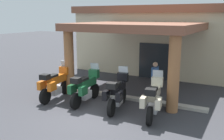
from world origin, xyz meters
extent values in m
plane|color=#38383D|center=(0.00, 0.00, 0.00)|extent=(80.00, 80.00, 0.00)
cube|color=beige|center=(0.08, 10.07, 1.92)|extent=(11.49, 6.71, 3.84)
cube|color=#1E2328|center=(0.00, 6.80, 1.05)|extent=(1.80, 0.15, 2.10)
cube|color=brown|center=(-0.07, 4.27, 3.15)|extent=(5.92, 5.34, 0.35)
cylinder|color=#9E663D|center=(-2.62, 2.13, 1.49)|extent=(0.45, 0.45, 2.98)
cylinder|color=#9E663D|center=(2.38, 2.01, 1.49)|extent=(0.45, 0.45, 2.98)
cube|color=brown|center=(0.08, 10.07, 4.06)|extent=(11.90, 7.12, 0.44)
cylinder|color=black|center=(-2.75, 1.92, 0.33)|extent=(0.20, 0.67, 0.66)
cylinder|color=black|center=(-2.60, 0.38, 0.33)|extent=(0.20, 0.67, 0.66)
cube|color=silver|center=(-2.67, 1.12, 0.37)|extent=(0.37, 0.59, 0.32)
cube|color=orange|center=(-2.68, 1.27, 0.88)|extent=(0.41, 1.17, 0.34)
cube|color=black|center=(-2.65, 0.93, 1.10)|extent=(0.34, 0.62, 0.10)
cube|color=orange|center=(-2.74, 1.90, 1.15)|extent=(0.46, 0.28, 0.36)
cube|color=#B2BCC6|center=(-2.75, 1.98, 1.43)|extent=(0.41, 0.16, 0.36)
cube|color=orange|center=(-2.87, 0.50, 0.76)|extent=(0.22, 0.46, 0.36)
cube|color=orange|center=(-2.35, 0.55, 0.76)|extent=(0.22, 0.46, 0.36)
cube|color=black|center=(-2.60, 0.43, 1.17)|extent=(0.39, 0.35, 0.22)
cylinder|color=black|center=(-1.18, 2.05, 0.33)|extent=(0.17, 0.67, 0.66)
cylinder|color=black|center=(-1.11, 0.50, 0.33)|extent=(0.17, 0.67, 0.66)
cube|color=silver|center=(-1.15, 1.25, 0.37)|extent=(0.35, 0.57, 0.32)
cube|color=#19512D|center=(-1.15, 1.40, 0.88)|extent=(0.35, 1.16, 0.34)
cube|color=black|center=(-1.14, 1.05, 1.10)|extent=(0.31, 0.61, 0.10)
cube|color=#19512D|center=(-1.18, 2.03, 1.15)|extent=(0.45, 0.26, 0.36)
cube|color=#B2BCC6|center=(-1.19, 2.11, 1.43)|extent=(0.41, 0.14, 0.36)
cube|color=#19512D|center=(-1.38, 0.64, 0.76)|extent=(0.20, 0.45, 0.36)
cube|color=#19512D|center=(-0.86, 0.66, 0.76)|extent=(0.20, 0.45, 0.36)
cube|color=black|center=(-1.11, 0.55, 1.17)|extent=(0.37, 0.34, 0.22)
cylinder|color=black|center=(0.25, 2.02, 0.33)|extent=(0.25, 0.67, 0.66)
cylinder|color=black|center=(0.50, 0.49, 0.33)|extent=(0.25, 0.67, 0.66)
cube|color=silver|center=(0.38, 1.23, 0.37)|extent=(0.41, 0.61, 0.32)
cube|color=black|center=(0.35, 1.38, 0.88)|extent=(0.49, 1.18, 0.34)
cube|color=black|center=(0.41, 1.03, 1.10)|extent=(0.38, 0.64, 0.10)
cube|color=black|center=(0.25, 2.00, 1.15)|extent=(0.47, 0.31, 0.36)
cube|color=#B2BCC6|center=(0.24, 2.08, 1.43)|extent=(0.41, 0.18, 0.36)
cube|color=black|center=(0.22, 0.59, 0.76)|extent=(0.25, 0.46, 0.36)
cube|color=black|center=(0.73, 0.68, 0.76)|extent=(0.25, 0.46, 0.36)
cube|color=black|center=(0.49, 0.54, 1.17)|extent=(0.41, 0.38, 0.22)
cylinder|color=black|center=(1.78, 1.93, 0.33)|extent=(0.24, 0.67, 0.66)
cylinder|color=black|center=(2.02, 0.40, 0.33)|extent=(0.24, 0.67, 0.66)
cube|color=silver|center=(1.90, 1.14, 0.37)|extent=(0.40, 0.60, 0.32)
cube|color=beige|center=(1.88, 1.29, 0.88)|extent=(0.48, 1.18, 0.34)
cube|color=black|center=(1.93, 0.94, 1.10)|extent=(0.37, 0.64, 0.10)
cube|color=beige|center=(1.78, 1.91, 1.15)|extent=(0.47, 0.31, 0.36)
cube|color=#B2BCC6|center=(1.77, 1.99, 1.43)|extent=(0.41, 0.18, 0.36)
cube|color=beige|center=(1.74, 0.51, 0.76)|extent=(0.25, 0.46, 0.36)
cube|color=beige|center=(2.25, 0.59, 0.76)|extent=(0.25, 0.46, 0.36)
cube|color=black|center=(2.01, 0.45, 1.17)|extent=(0.41, 0.37, 0.22)
cylinder|color=#3F334C|center=(1.22, 3.50, 0.41)|extent=(0.14, 0.14, 0.81)
cylinder|color=#3F334C|center=(1.17, 3.33, 0.41)|extent=(0.14, 0.14, 0.81)
cylinder|color=#335999|center=(1.19, 3.42, 1.10)|extent=(0.32, 0.32, 0.58)
cylinder|color=#335999|center=(1.26, 3.63, 1.13)|extent=(0.09, 0.09, 0.55)
cylinder|color=#335999|center=(1.13, 3.21, 1.13)|extent=(0.09, 0.09, 0.55)
sphere|color=tan|center=(1.19, 3.42, 1.53)|extent=(0.22, 0.22, 0.22)
cube|color=#ADA89E|center=(-0.38, 2.60, 0.06)|extent=(8.10, 0.36, 0.12)
camera|label=1|loc=(4.63, -7.33, 3.66)|focal=40.51mm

